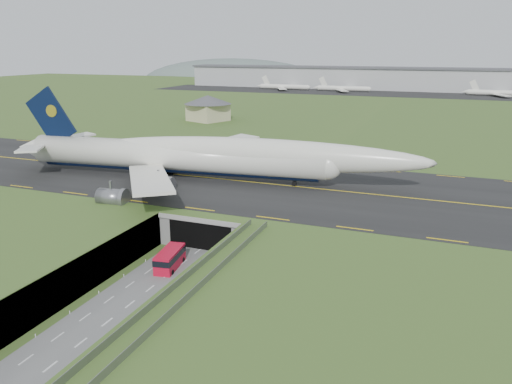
% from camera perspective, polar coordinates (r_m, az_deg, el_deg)
% --- Properties ---
extents(ground, '(900.00, 900.00, 0.00)m').
position_cam_1_polar(ground, '(82.25, -8.96, -8.61)').
color(ground, '#3F5E25').
rests_on(ground, ground).
extents(airfield_deck, '(800.00, 800.00, 6.00)m').
position_cam_1_polar(airfield_deck, '(81.05, -9.05, -6.68)').
color(airfield_deck, gray).
rests_on(airfield_deck, ground).
extents(trench_road, '(12.00, 75.00, 0.20)m').
position_cam_1_polar(trench_road, '(76.50, -11.81, -10.66)').
color(trench_road, slate).
rests_on(trench_road, ground).
extents(taxiway, '(800.00, 44.00, 0.18)m').
position_cam_1_polar(taxiway, '(108.22, -0.38, 1.10)').
color(taxiway, black).
rests_on(taxiway, airfield_deck).
extents(tunnel_portal, '(17.00, 22.30, 6.00)m').
position_cam_1_polar(tunnel_portal, '(94.73, -4.01, -2.90)').
color(tunnel_portal, gray).
rests_on(tunnel_portal, ground).
extents(guideway, '(3.00, 53.00, 7.05)m').
position_cam_1_polar(guideway, '(60.14, -9.16, -12.73)').
color(guideway, '#A8A8A3').
rests_on(guideway, ground).
extents(jumbo_jet, '(95.83, 61.13, 20.34)m').
position_cam_1_polar(jumbo_jet, '(109.54, -6.11, 4.09)').
color(jumbo_jet, white).
rests_on(jumbo_jet, ground).
extents(shuttle_tram, '(3.91, 7.73, 3.02)m').
position_cam_1_polar(shuttle_tram, '(81.75, -9.82, -7.54)').
color(shuttle_tram, red).
rests_on(shuttle_tram, ground).
extents(service_building, '(24.41, 24.41, 10.24)m').
position_cam_1_polar(service_building, '(202.36, -5.52, 9.78)').
color(service_building, '#C4BD8D').
rests_on(service_building, ground).
extents(cargo_terminal, '(320.00, 67.00, 15.60)m').
position_cam_1_polar(cargo_terminal, '(366.18, 15.51, 12.39)').
color(cargo_terminal, '#B2B2B2').
rests_on(cargo_terminal, ground).
extents(distant_hills, '(700.00, 91.00, 60.00)m').
position_cam_1_polar(distant_hills, '(496.31, 24.57, 10.29)').
color(distant_hills, slate).
rests_on(distant_hills, ground).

